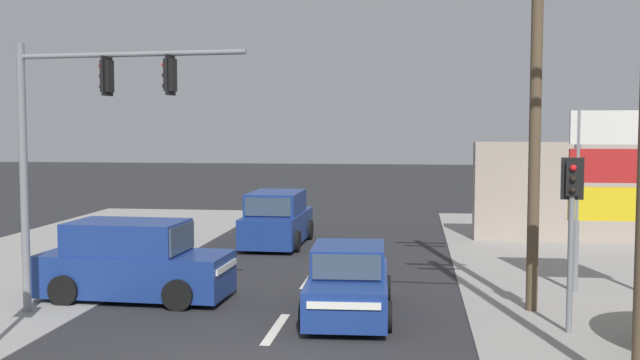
% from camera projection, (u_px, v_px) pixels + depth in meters
% --- Properties ---
extents(lane_dash_mid, '(0.20, 2.40, 0.01)m').
position_uv_depth(lane_dash_mid, '(276.00, 329.00, 15.45)').
color(lane_dash_mid, silver).
rests_on(lane_dash_mid, ground).
extents(lane_dash_far, '(0.20, 2.40, 0.01)m').
position_uv_depth(lane_dash_far, '(309.00, 279.00, 20.39)').
color(lane_dash_far, silver).
rests_on(lane_dash_far, ground).
extents(utility_pole_midground_right, '(1.80, 0.26, 9.68)m').
position_uv_depth(utility_pole_midground_right, '(536.00, 86.00, 16.57)').
color(utility_pole_midground_right, brown).
rests_on(utility_pole_midground_right, ground).
extents(traffic_signal_mast, '(5.27, 0.66, 6.00)m').
position_uv_depth(traffic_signal_mast, '(75.00, 128.00, 16.24)').
color(traffic_signal_mast, slate).
rests_on(traffic_signal_mast, ground).
extents(pedestal_signal_right_kerb, '(0.44, 0.30, 3.56)m').
position_uv_depth(pedestal_signal_right_kerb, '(572.00, 215.00, 14.92)').
color(pedestal_signal_right_kerb, slate).
rests_on(pedestal_signal_right_kerb, ground).
extents(shopping_plaza_sign, '(2.10, 0.16, 4.60)m').
position_uv_depth(shopping_plaza_sign, '(613.00, 175.00, 18.50)').
color(shopping_plaza_sign, slate).
rests_on(shopping_plaza_sign, ground).
extents(sedan_oncoming_mid, '(2.03, 4.30, 1.56)m').
position_uv_depth(sedan_oncoming_mid, '(349.00, 283.00, 16.55)').
color(sedan_oncoming_mid, navy).
rests_on(sedan_oncoming_mid, ground).
extents(suv_kerbside_parked, '(2.11, 4.56, 1.90)m').
position_uv_depth(suv_kerbside_parked, '(277.00, 220.00, 26.25)').
color(suv_kerbside_parked, navy).
rests_on(suv_kerbside_parked, ground).
extents(suv_receding_far, '(4.61, 2.20, 1.90)m').
position_uv_depth(suv_receding_far, '(134.00, 263.00, 18.06)').
color(suv_receding_far, navy).
rests_on(suv_receding_far, ground).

